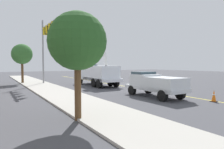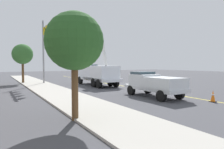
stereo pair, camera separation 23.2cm
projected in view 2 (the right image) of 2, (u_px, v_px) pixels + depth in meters
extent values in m
plane|color=#47474C|center=(123.00, 86.00, 25.09)|extent=(120.00, 120.00, 0.00)
cube|color=#B2ADA3|center=(51.00, 90.00, 20.62)|extent=(60.02, 4.02, 0.12)
cube|color=yellow|center=(123.00, 86.00, 25.09)|extent=(50.00, 0.51, 0.01)
cube|color=white|center=(97.00, 78.00, 25.69)|extent=(8.22, 2.56, 0.36)
cube|color=white|center=(89.00, 72.00, 27.90)|extent=(2.64, 2.37, 1.60)
cube|color=#384C56|center=(88.00, 67.00, 28.04)|extent=(1.82, 2.11, 0.64)
cube|color=white|center=(100.00, 73.00, 24.81)|extent=(5.27, 2.54, 1.80)
cube|color=white|center=(104.00, 54.00, 24.02)|extent=(1.56, 0.52, 2.75)
cube|color=white|center=(100.00, 42.00, 25.65)|extent=(2.49, 0.66, 1.03)
cube|color=white|center=(97.00, 41.00, 26.75)|extent=(0.90, 0.90, 0.90)
cube|color=yellow|center=(97.00, 36.00, 26.72)|extent=(0.36, 0.24, 0.60)
cylinder|color=black|center=(80.00, 80.00, 27.60)|extent=(1.04, 0.35, 1.04)
cylinder|color=black|center=(95.00, 80.00, 28.75)|extent=(1.04, 0.35, 1.04)
cylinder|color=black|center=(94.00, 83.00, 23.87)|extent=(1.04, 0.35, 1.04)
cylinder|color=black|center=(110.00, 82.00, 25.01)|extent=(1.04, 0.35, 1.04)
cylinder|color=black|center=(99.00, 84.00, 22.74)|extent=(1.04, 0.35, 1.04)
cylinder|color=black|center=(116.00, 83.00, 23.88)|extent=(1.04, 0.35, 1.04)
cube|color=silver|center=(154.00, 88.00, 16.61)|extent=(5.61, 2.14, 0.30)
cube|color=silver|center=(144.00, 80.00, 17.64)|extent=(2.03, 1.95, 1.10)
cube|color=#384C56|center=(143.00, 75.00, 17.79)|extent=(1.36, 1.77, 0.56)
cube|color=silver|center=(163.00, 84.00, 15.73)|extent=(3.37, 2.12, 1.10)
cylinder|color=black|center=(131.00, 90.00, 17.74)|extent=(0.84, 0.31, 0.84)
cylinder|color=black|center=(148.00, 89.00, 18.70)|extent=(0.84, 0.31, 0.84)
cylinder|color=black|center=(161.00, 96.00, 14.56)|extent=(0.84, 0.31, 0.84)
cylinder|color=black|center=(179.00, 94.00, 15.52)|extent=(0.84, 0.31, 0.84)
cube|color=tan|center=(103.00, 75.00, 35.34)|extent=(4.81, 1.93, 0.70)
cube|color=#384C56|center=(103.00, 72.00, 35.44)|extent=(3.47, 1.70, 0.60)
cylinder|color=black|center=(112.00, 78.00, 34.40)|extent=(0.68, 0.24, 0.68)
cylinder|color=black|center=(103.00, 79.00, 33.53)|extent=(0.68, 0.24, 0.68)
cylinder|color=black|center=(103.00, 77.00, 37.20)|extent=(0.68, 0.24, 0.68)
cylinder|color=black|center=(95.00, 77.00, 36.33)|extent=(0.68, 0.24, 0.68)
cube|color=black|center=(213.00, 102.00, 14.45)|extent=(0.40, 0.40, 0.04)
cone|color=orange|center=(213.00, 96.00, 14.43)|extent=(0.32, 0.32, 0.82)
cylinder|color=white|center=(213.00, 95.00, 14.42)|extent=(0.20, 0.20, 0.08)
cube|color=black|center=(151.00, 91.00, 20.17)|extent=(0.40, 0.40, 0.04)
cone|color=orange|center=(151.00, 87.00, 20.15)|extent=(0.32, 0.32, 0.69)
cylinder|color=white|center=(151.00, 87.00, 20.15)|extent=(0.20, 0.20, 0.08)
cube|color=black|center=(115.00, 86.00, 25.35)|extent=(0.40, 0.40, 0.04)
cone|color=orange|center=(115.00, 83.00, 25.34)|extent=(0.32, 0.32, 0.67)
cylinder|color=white|center=(115.00, 82.00, 25.33)|extent=(0.20, 0.20, 0.08)
cube|color=black|center=(98.00, 82.00, 30.16)|extent=(0.40, 0.40, 0.04)
cone|color=orange|center=(98.00, 80.00, 30.14)|extent=(0.32, 0.32, 0.65)
cylinder|color=white|center=(98.00, 80.00, 30.14)|extent=(0.20, 0.20, 0.08)
cylinder|color=gray|center=(43.00, 52.00, 27.96)|extent=(0.22, 0.22, 8.75)
cube|color=gray|center=(48.00, 25.00, 25.03)|extent=(6.44, 0.20, 0.16)
cube|color=gold|center=(45.00, 31.00, 26.59)|extent=(0.12, 0.56, 1.00)
cube|color=black|center=(46.00, 31.00, 26.64)|extent=(0.20, 0.32, 0.84)
cube|color=gold|center=(48.00, 30.00, 25.36)|extent=(0.12, 0.56, 1.00)
cube|color=black|center=(49.00, 30.00, 25.41)|extent=(0.20, 0.32, 0.84)
cube|color=gold|center=(51.00, 28.00, 24.13)|extent=(0.12, 0.56, 1.00)
cube|color=black|center=(51.00, 28.00, 24.18)|extent=(0.20, 0.32, 0.84)
cube|color=gold|center=(54.00, 26.00, 22.90)|extent=(0.12, 0.56, 1.00)
cube|color=black|center=(55.00, 26.00, 22.95)|extent=(0.20, 0.32, 0.84)
cylinder|color=brown|center=(75.00, 91.00, 9.67)|extent=(0.32, 0.32, 2.83)
sphere|color=#285623|center=(74.00, 41.00, 9.55)|extent=(2.80, 2.80, 2.80)
cylinder|color=brown|center=(23.00, 72.00, 28.44)|extent=(0.32, 0.32, 3.16)
sphere|color=#33662D|center=(23.00, 54.00, 28.31)|extent=(2.83, 2.83, 2.83)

